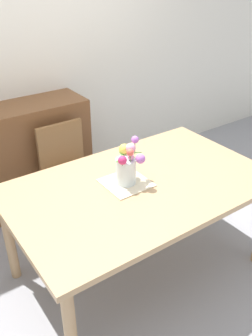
{
  "coord_description": "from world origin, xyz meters",
  "views": [
    {
      "loc": [
        -1.29,
        -1.66,
        2.11
      ],
      "look_at": [
        -0.08,
        0.06,
        0.9
      ],
      "focal_mm": 39.07,
      "sensor_mm": 36.0,
      "label": 1
    }
  ],
  "objects_px": {
    "dining_table": "(140,193)",
    "flower_vase": "(127,165)",
    "chair_far": "(68,168)",
    "dresser": "(14,161)"
  },
  "relations": [
    {
      "from": "dining_table",
      "to": "chair_far",
      "type": "distance_m",
      "value": 0.92
    },
    {
      "from": "dining_table",
      "to": "dresser",
      "type": "relative_size",
      "value": 1.28
    },
    {
      "from": "flower_vase",
      "to": "dresser",
      "type": "bearing_deg",
      "value": 106.27
    },
    {
      "from": "chair_far",
      "to": "dining_table",
      "type": "bearing_deg",
      "value": 97.14
    },
    {
      "from": "dining_table",
      "to": "flower_vase",
      "type": "xyz_separation_m",
      "value": [
        -0.07,
        0.06,
        0.22
      ]
    },
    {
      "from": "chair_far",
      "to": "dresser",
      "type": "bearing_deg",
      "value": -53.04
    },
    {
      "from": "dining_table",
      "to": "flower_vase",
      "type": "relative_size",
      "value": 5.92
    },
    {
      "from": "dining_table",
      "to": "flower_vase",
      "type": "height_order",
      "value": "flower_vase"
    },
    {
      "from": "chair_far",
      "to": "flower_vase",
      "type": "xyz_separation_m",
      "value": [
        0.04,
        -0.83,
        0.4
      ]
    },
    {
      "from": "chair_far",
      "to": "flower_vase",
      "type": "bearing_deg",
      "value": 92.94
    }
  ]
}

